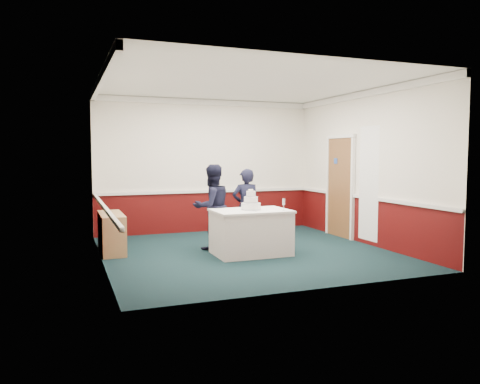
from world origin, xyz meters
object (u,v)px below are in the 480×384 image
object	(u,v)px
cake_table	(251,232)
person_woman	(246,207)
cake_knife	(254,211)
champagne_flute	(284,202)
wedding_cake	(251,204)
person_man	(212,207)
sideboard	(112,233)

from	to	relation	value
cake_table	person_woman	distance (m)	0.97
cake_knife	champagne_flute	bearing A→B (deg)	-17.48
person_woman	wedding_cake	bearing A→B (deg)	80.37
person_man	person_woman	world-z (taller)	person_man
person_woman	sideboard	bearing A→B (deg)	1.61
wedding_cake	cake_knife	size ratio (longest dim) A/B	1.65
sideboard	cake_knife	xyz separation A→B (m)	(2.24, -1.28, 0.44)
cake_knife	person_woman	size ratio (longest dim) A/B	0.15
sideboard	person_woman	distance (m)	2.56
cake_knife	person_man	distance (m)	1.00
sideboard	cake_knife	size ratio (longest dim) A/B	5.45
wedding_cake	cake_knife	world-z (taller)	wedding_cake
cake_table	champagne_flute	distance (m)	0.78
champagne_flute	person_man	bearing A→B (deg)	136.01
sideboard	cake_table	world-z (taller)	cake_table
champagne_flute	person_woman	xyz separation A→B (m)	(-0.25, 1.15, -0.19)
cake_table	champagne_flute	size ratio (longest dim) A/B	6.44
sideboard	wedding_cake	xyz separation A→B (m)	(2.27, -1.08, 0.55)
wedding_cake	cake_knife	bearing A→B (deg)	-98.53
sideboard	person_woman	size ratio (longest dim) A/B	0.81
sideboard	person_woman	world-z (taller)	person_woman
person_man	sideboard	bearing A→B (deg)	-27.62
wedding_cake	person_man	bearing A→B (deg)	126.12
champagne_flute	cake_knife	bearing A→B (deg)	171.42
sideboard	person_man	distance (m)	1.87
champagne_flute	person_woman	world-z (taller)	person_woman
cake_knife	cake_table	bearing A→B (deg)	72.57
cake_table	champagne_flute	world-z (taller)	champagne_flute
sideboard	person_man	bearing A→B (deg)	-12.44
cake_knife	person_man	bearing A→B (deg)	109.06
sideboard	cake_table	distance (m)	2.52
person_man	wedding_cake	bearing A→B (deg)	110.94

